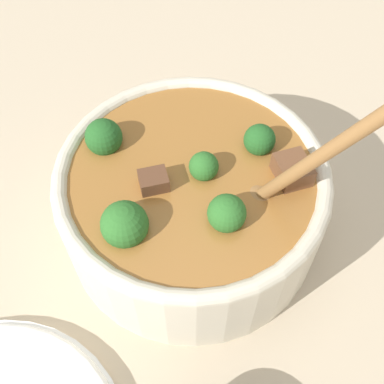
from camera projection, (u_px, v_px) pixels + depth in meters
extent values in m
plane|color=#C6B293|center=(192.00, 227.00, 0.53)|extent=(4.00, 4.00, 0.00)
cylinder|color=beige|center=(192.00, 203.00, 0.49)|extent=(0.26, 0.26, 0.09)
torus|color=beige|center=(192.00, 175.00, 0.45)|extent=(0.26, 0.26, 0.02)
cylinder|color=#9E662D|center=(192.00, 193.00, 0.48)|extent=(0.24, 0.24, 0.07)
sphere|color=#235B23|center=(104.00, 137.00, 0.47)|extent=(0.04, 0.04, 0.04)
cylinder|color=#6B9956|center=(108.00, 155.00, 0.49)|extent=(0.01, 0.01, 0.02)
sphere|color=#235B23|center=(260.00, 140.00, 0.46)|extent=(0.03, 0.03, 0.03)
cylinder|color=#6B9956|center=(257.00, 155.00, 0.48)|extent=(0.01, 0.01, 0.01)
sphere|color=#2D6B28|center=(227.00, 213.00, 0.41)|extent=(0.03, 0.03, 0.03)
cylinder|color=#6B9956|center=(225.00, 228.00, 0.43)|extent=(0.01, 0.01, 0.02)
sphere|color=#2D6B28|center=(124.00, 224.00, 0.41)|extent=(0.04, 0.04, 0.04)
cylinder|color=#6B9956|center=(128.00, 242.00, 0.43)|extent=(0.01, 0.01, 0.02)
sphere|color=#2D6B28|center=(204.00, 166.00, 0.44)|extent=(0.03, 0.03, 0.03)
cylinder|color=#6B9956|center=(203.00, 179.00, 0.46)|extent=(0.01, 0.01, 0.01)
cube|color=brown|center=(154.00, 182.00, 0.44)|extent=(0.03, 0.03, 0.02)
cube|color=brown|center=(292.00, 172.00, 0.44)|extent=(0.04, 0.04, 0.03)
ellipsoid|color=olive|center=(259.00, 196.00, 0.44)|extent=(0.04, 0.03, 0.01)
cylinder|color=olive|center=(338.00, 145.00, 0.36)|extent=(0.11, 0.05, 0.19)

